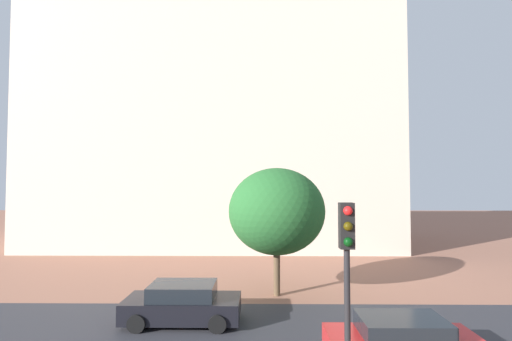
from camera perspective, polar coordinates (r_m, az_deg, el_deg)
ground_plane at (r=14.97m, az=0.52°, el=-22.49°), size 120.00×120.00×0.00m
landmark_building at (r=34.44m, az=-5.99°, el=8.96°), size 29.91×14.25×39.16m
car_black at (r=14.85m, az=-11.39°, el=-19.76°), size 4.31×2.12×1.47m
traffic_light_pole at (r=7.61m, az=14.08°, el=-15.99°), size 0.28×0.34×4.83m
tree_curb_far at (r=17.31m, az=3.26°, el=-6.37°), size 4.53×4.53×5.98m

